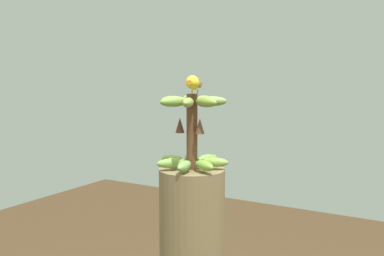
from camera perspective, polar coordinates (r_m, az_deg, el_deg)
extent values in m
cylinder|color=brown|center=(1.80, 0.00, -0.47)|extent=(0.04, 0.04, 0.30)
ellipsoid|color=#75A23B|center=(1.74, 1.53, -4.72)|extent=(0.09, 0.12, 0.04)
ellipsoid|color=#7BA142|center=(1.81, 2.78, -4.31)|extent=(0.08, 0.12, 0.04)
ellipsoid|color=#70A23F|center=(1.88, 1.92, -3.88)|extent=(0.12, 0.07, 0.04)
ellipsoid|color=#749E40|center=(1.90, -0.28, -3.74)|extent=(0.11, 0.10, 0.04)
ellipsoid|color=olive|center=(1.86, -2.29, -3.97)|extent=(0.04, 0.11, 0.04)
ellipsoid|color=#749E43|center=(1.79, -2.68, -4.42)|extent=(0.11, 0.10, 0.04)
ellipsoid|color=#6E9D4B|center=(1.73, -0.98, -4.77)|extent=(0.12, 0.06, 0.04)
ellipsoid|color=olive|center=(1.72, 1.73, 3.24)|extent=(0.07, 0.12, 0.04)
ellipsoid|color=#759847|center=(1.79, 2.57, 3.37)|extent=(0.09, 0.12, 0.04)
ellipsoid|color=#72A042|center=(1.85, 1.48, 3.48)|extent=(0.12, 0.05, 0.04)
ellipsoid|color=olive|center=(1.86, -0.64, 3.51)|extent=(0.11, 0.11, 0.04)
ellipsoid|color=#7BA044|center=(1.82, -2.31, 3.42)|extent=(0.05, 0.12, 0.04)
ellipsoid|color=olive|center=(1.75, -2.32, 3.29)|extent=(0.12, 0.09, 0.04)
ellipsoid|color=#7E9D47|center=(1.71, -0.50, 3.21)|extent=(0.12, 0.07, 0.04)
cone|color=brown|center=(1.76, 0.99, 0.25)|extent=(0.04, 0.04, 0.06)
cone|color=#4C2D1E|center=(1.80, -1.52, 0.36)|extent=(0.04, 0.04, 0.06)
cylinder|color=#C68933|center=(1.75, 0.00, 4.53)|extent=(0.00, 0.00, 0.02)
cylinder|color=#C68933|center=(1.75, 0.71, 4.52)|extent=(0.00, 0.01, 0.02)
ellipsoid|color=yellow|center=(1.75, 0.36, 5.44)|extent=(0.09, 0.06, 0.04)
ellipsoid|color=brown|center=(1.76, -0.21, 5.45)|extent=(0.07, 0.03, 0.02)
ellipsoid|color=brown|center=(1.75, 0.99, 5.44)|extent=(0.07, 0.03, 0.02)
cube|color=brown|center=(1.82, 0.87, 5.55)|extent=(0.07, 0.04, 0.01)
sphere|color=yellow|center=(1.71, 0.06, 5.74)|extent=(0.05, 0.05, 0.05)
sphere|color=black|center=(1.70, 0.63, 5.86)|extent=(0.01, 0.01, 0.01)
cone|color=orange|center=(1.68, -0.20, 5.72)|extent=(0.03, 0.02, 0.02)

